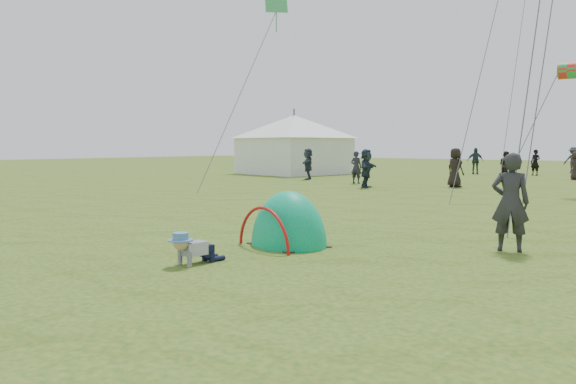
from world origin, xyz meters
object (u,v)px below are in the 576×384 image
Objects in this scene: standing_adult at (510,202)px; event_marquee at (294,142)px; crawling_toddler at (191,247)px; popup_tent at (289,245)px.

standing_adult is 0.29× the size of event_marquee.
crawling_toddler is 0.34× the size of popup_tent.
popup_tent reaches higher than crawling_toddler.
standing_adult is 27.96m from event_marquee.
popup_tent is 1.18× the size of standing_adult.
event_marquee is (-16.29, 23.86, 1.83)m from crawling_toddler.
crawling_toddler is at bearing -80.09° from popup_tent.
event_marquee reaches higher than popup_tent.
standing_adult is at bearing 44.21° from popup_tent.
event_marquee is at bearing -62.82° from standing_adult.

